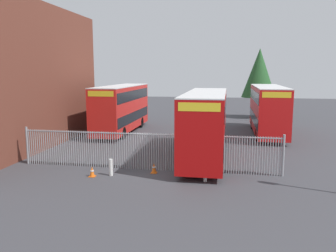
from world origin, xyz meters
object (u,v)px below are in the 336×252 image
object	(u,v)px
double_decker_bus_near_gate	(206,123)
double_decker_bus_behind_fence_left	(268,108)
bollard_near_left	(111,167)
traffic_cone_by_gate	(92,172)
traffic_cone_mid_forecourt	(154,168)
double_decker_bus_behind_fence_right	(122,107)
bollard_center_front	(205,173)

from	to	relation	value
double_decker_bus_near_gate	double_decker_bus_behind_fence_left	world-z (taller)	same
bollard_near_left	traffic_cone_by_gate	xyz separation A→B (m)	(-0.96, -0.37, -0.19)
double_decker_bus_behind_fence_left	double_decker_bus_near_gate	bearing A→B (deg)	-116.79
traffic_cone_by_gate	traffic_cone_mid_forecourt	distance (m)	3.46
bollard_near_left	traffic_cone_by_gate	bearing A→B (deg)	-158.91
double_decker_bus_near_gate	traffic_cone_mid_forecourt	bearing A→B (deg)	-124.74
double_decker_bus_behind_fence_left	double_decker_bus_behind_fence_right	distance (m)	13.57
double_decker_bus_behind_fence_right	traffic_cone_by_gate	size ratio (longest dim) A/B	18.32
traffic_cone_by_gate	double_decker_bus_near_gate	bearing A→B (deg)	41.04
double_decker_bus_near_gate	bollard_center_front	bearing A→B (deg)	-86.09
bollard_near_left	double_decker_bus_near_gate	bearing A→B (deg)	44.00
double_decker_bus_near_gate	bollard_near_left	size ratio (longest dim) A/B	11.38
double_decker_bus_behind_fence_right	bollard_center_front	bearing A→B (deg)	-57.25
bollard_near_left	bollard_center_front	world-z (taller)	same
double_decker_bus_near_gate	double_decker_bus_behind_fence_left	bearing A→B (deg)	63.21
double_decker_bus_behind_fence_right	bollard_near_left	size ratio (longest dim) A/B	11.38
double_decker_bus_near_gate	bollard_center_front	xyz separation A→B (m)	(0.33, -4.90, -1.95)
bollard_center_front	double_decker_bus_behind_fence_left	bearing A→B (deg)	72.50
double_decker_bus_behind_fence_left	traffic_cone_mid_forecourt	distance (m)	15.89
bollard_near_left	double_decker_bus_behind_fence_right	bearing A→B (deg)	104.85
bollard_center_front	traffic_cone_mid_forecourt	size ratio (longest dim) A/B	1.61
traffic_cone_mid_forecourt	double_decker_bus_behind_fence_left	bearing A→B (deg)	60.86
double_decker_bus_behind_fence_left	traffic_cone_mid_forecourt	bearing A→B (deg)	-119.14
double_decker_bus_behind_fence_left	bollard_center_front	distance (m)	15.65
double_decker_bus_behind_fence_left	traffic_cone_mid_forecourt	size ratio (longest dim) A/B	18.32
bollard_center_front	double_decker_bus_behind_fence_right	bearing A→B (deg)	122.75
bollard_center_front	traffic_cone_mid_forecourt	distance (m)	3.18
double_decker_bus_behind_fence_left	traffic_cone_by_gate	world-z (taller)	double_decker_bus_behind_fence_left
double_decker_bus_behind_fence_left	double_decker_bus_behind_fence_right	bearing A→B (deg)	-175.62
double_decker_bus_near_gate	bollard_near_left	distance (m)	7.10
bollard_near_left	bollard_center_front	xyz separation A→B (m)	(5.25, -0.15, 0.00)
double_decker_bus_behind_fence_right	bollard_near_left	distance (m)	14.22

